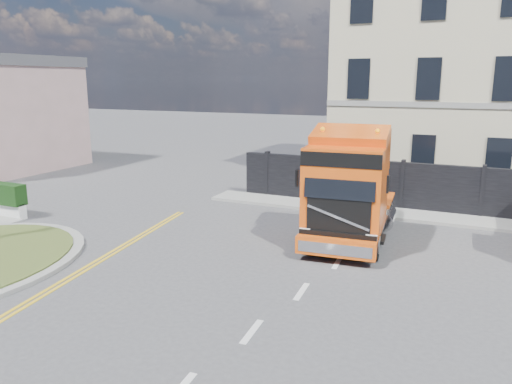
% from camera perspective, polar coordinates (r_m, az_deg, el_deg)
% --- Properties ---
extents(ground, '(120.00, 120.00, 0.00)m').
position_cam_1_polar(ground, '(14.48, -5.47, -8.72)').
color(ground, '#424244').
rests_on(ground, ground).
extents(hoarding_fence, '(18.80, 0.25, 2.00)m').
position_cam_1_polar(hoarding_fence, '(21.10, 23.20, -0.00)').
color(hoarding_fence, black).
rests_on(hoarding_fence, ground).
extents(georgian_building, '(12.30, 10.30, 12.80)m').
position_cam_1_polar(georgian_building, '(28.17, 23.37, 12.74)').
color(georgian_building, '#BDB796').
rests_on(georgian_building, ground).
extents(pavement_far, '(20.00, 1.60, 0.12)m').
position_cam_1_polar(pavement_far, '(20.45, 21.36, -2.94)').
color(pavement_far, gray).
rests_on(pavement_far, ground).
extents(truck, '(2.83, 6.42, 3.74)m').
position_cam_1_polar(truck, '(16.40, 10.55, -0.17)').
color(truck, black).
rests_on(truck, ground).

